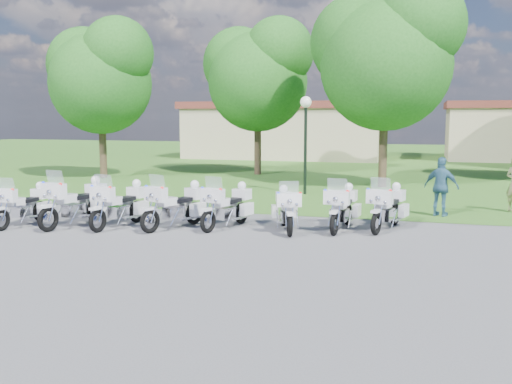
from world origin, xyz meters
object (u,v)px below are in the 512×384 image
(motorcycle_7, at_px, (388,207))
(motorcycle_0, at_px, (24,204))
(lamp_post, at_px, (306,120))
(motorcycle_6, at_px, (343,207))
(motorcycle_5, at_px, (286,209))
(motorcycle_1, at_px, (77,202))
(motorcycle_2, at_px, (121,204))
(motorcycle_4, at_px, (228,205))
(motorcycle_3, at_px, (176,205))
(bystander_c, at_px, (441,187))

(motorcycle_7, bearing_deg, motorcycle_0, 27.78)
(motorcycle_0, bearing_deg, lamp_post, -122.84)
(motorcycle_6, bearing_deg, motorcycle_5, 26.55)
(motorcycle_1, xyz_separation_m, lamp_post, (4.86, 8.21, 2.23))
(motorcycle_2, bearing_deg, motorcycle_4, -156.17)
(motorcycle_2, distance_m, motorcycle_6, 6.13)
(motorcycle_3, relative_size, bystander_c, 1.19)
(motorcycle_4, relative_size, bystander_c, 1.18)
(motorcycle_0, distance_m, motorcycle_5, 7.39)
(motorcycle_0, xyz_separation_m, motorcycle_3, (4.30, 0.82, 0.05))
(motorcycle_4, height_order, motorcycle_6, motorcycle_4)
(motorcycle_1, distance_m, motorcycle_4, 4.27)
(lamp_post, bearing_deg, motorcycle_5, -82.59)
(motorcycle_0, distance_m, motorcycle_7, 10.15)
(motorcycle_4, bearing_deg, motorcycle_7, -151.09)
(motorcycle_1, distance_m, lamp_post, 9.80)
(motorcycle_1, height_order, bystander_c, bystander_c)
(motorcycle_0, xyz_separation_m, motorcycle_1, (1.47, 0.33, 0.09))
(lamp_post, bearing_deg, motorcycle_6, -70.29)
(motorcycle_1, bearing_deg, motorcycle_6, -155.06)
(motorcycle_5, xyz_separation_m, motorcycle_6, (1.45, 0.55, 0.02))
(motorcycle_3, bearing_deg, motorcycle_6, -143.89)
(motorcycle_4, height_order, lamp_post, lamp_post)
(motorcycle_3, distance_m, motorcycle_7, 5.78)
(motorcycle_1, xyz_separation_m, motorcycle_6, (7.24, 1.56, -0.07))
(motorcycle_0, height_order, motorcycle_3, motorcycle_3)
(motorcycle_0, height_order, motorcycle_5, motorcycle_0)
(motorcycle_3, bearing_deg, motorcycle_5, -147.66)
(motorcycle_7, relative_size, lamp_post, 0.57)
(motorcycle_1, distance_m, motorcycle_2, 1.28)
(motorcycle_0, xyz_separation_m, motorcycle_7, (9.89, 2.25, 0.03))
(motorcycle_3, distance_m, lamp_post, 8.30)
(lamp_post, bearing_deg, motorcycle_3, -104.78)
(motorcycle_5, xyz_separation_m, bystander_c, (4.06, 3.43, 0.32))
(motorcycle_3, relative_size, motorcycle_5, 1.07)
(motorcycle_1, relative_size, motorcycle_6, 1.10)
(motorcycle_2, distance_m, motorcycle_3, 1.59)
(motorcycle_3, bearing_deg, motorcycle_1, 32.47)
(motorcycle_1, relative_size, bystander_c, 1.32)
(motorcycle_5, bearing_deg, motorcycle_3, -9.62)
(motorcycle_2, xyz_separation_m, motorcycle_3, (1.57, 0.24, 0.00))
(motorcycle_3, height_order, lamp_post, lamp_post)
(motorcycle_5, xyz_separation_m, lamp_post, (-0.94, 7.21, 2.32))
(motorcycle_0, distance_m, motorcycle_6, 8.92)
(motorcycle_1, height_order, motorcycle_2, motorcycle_1)
(motorcycle_5, bearing_deg, lamp_post, -101.98)
(motorcycle_7, distance_m, bystander_c, 2.91)
(motorcycle_0, relative_size, motorcycle_2, 0.93)
(motorcycle_2, relative_size, bystander_c, 1.24)
(motorcycle_2, xyz_separation_m, motorcycle_5, (4.55, 0.76, -0.05))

